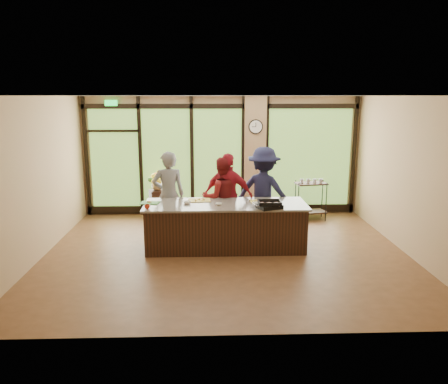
{
  "coord_description": "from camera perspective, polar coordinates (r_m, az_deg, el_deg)",
  "views": [
    {
      "loc": [
        -0.32,
        -8.05,
        2.99
      ],
      "look_at": [
        -0.03,
        0.4,
        1.13
      ],
      "focal_mm": 35.0,
      "sensor_mm": 36.0,
      "label": 1
    }
  ],
  "objects": [
    {
      "name": "mixing_bowl",
      "position": [
        8.35,
        4.9,
        -1.73
      ],
      "size": [
        0.41,
        0.41,
        0.08
      ],
      "primitive_type": "imported",
      "rotation": [
        0.0,
        0.0,
        0.3
      ],
      "color": "silver",
      "rests_on": "countertop"
    },
    {
      "name": "back_wall",
      "position": [
        11.16,
        -0.33,
        4.72
      ],
      "size": [
        7.0,
        0.0,
        7.0
      ],
      "primitive_type": "plane",
      "rotation": [
        1.57,
        0.0,
        0.0
      ],
      "color": "tan",
      "rests_on": "floor"
    },
    {
      "name": "roasting_pan",
      "position": [
        8.29,
        5.96,
        -1.87
      ],
      "size": [
        0.52,
        0.47,
        0.08
      ],
      "primitive_type": "cube",
      "rotation": [
        0.0,
        0.0,
        0.39
      ],
      "color": "black",
      "rests_on": "countertop"
    },
    {
      "name": "prep_bowl_near",
      "position": [
        8.64,
        -4.84,
        -1.36
      ],
      "size": [
        0.18,
        0.18,
        0.05
      ],
      "primitive_type": "imported",
      "rotation": [
        0.0,
        0.0,
        0.24
      ],
      "color": "white",
      "rests_on": "countertop"
    },
    {
      "name": "island_base",
      "position": [
        8.74,
        0.19,
        -4.58
      ],
      "size": [
        3.1,
        1.0,
        0.88
      ],
      "primitive_type": "cube",
      "color": "black",
      "rests_on": "floor"
    },
    {
      "name": "ceiling",
      "position": [
        8.06,
        0.29,
        12.46
      ],
      "size": [
        7.0,
        7.0,
        0.0
      ],
      "primitive_type": "plane",
      "rotation": [
        3.14,
        0.0,
        0.0
      ],
      "color": "silver",
      "rests_on": "back_wall"
    },
    {
      "name": "cook_left",
      "position": [
        9.33,
        -7.24,
        -0.4
      ],
      "size": [
        0.76,
        0.57,
        1.88
      ],
      "primitive_type": "imported",
      "rotation": [
        0.0,
        0.0,
        3.33
      ],
      "color": "slate",
      "rests_on": "floor"
    },
    {
      "name": "prep_bowl_far",
      "position": [
        8.82,
        5.15,
        -1.14
      ],
      "size": [
        0.15,
        0.15,
        0.03
      ],
      "primitive_type": "imported",
      "rotation": [
        0.0,
        0.0,
        -0.39
      ],
      "color": "white",
      "rests_on": "countertop"
    },
    {
      "name": "floor",
      "position": [
        8.6,
        0.27,
        -7.97
      ],
      "size": [
        7.0,
        7.0,
        0.0
      ],
      "primitive_type": "plane",
      "color": "brown",
      "rests_on": "ground"
    },
    {
      "name": "cutting_board_center",
      "position": [
        8.87,
        -3.25,
        -1.08
      ],
      "size": [
        0.46,
        0.36,
        0.01
      ],
      "primitive_type": "cube",
      "rotation": [
        0.0,
        0.0,
        0.06
      ],
      "color": "gold",
      "rests_on": "countertop"
    },
    {
      "name": "bar_cart",
      "position": [
        10.95,
        11.25,
        -0.4
      ],
      "size": [
        0.81,
        0.54,
        1.02
      ],
      "rotation": [
        0.0,
        0.0,
        0.17
      ],
      "color": "black",
      "rests_on": "floor"
    },
    {
      "name": "wall_clock",
      "position": [
        11.01,
        4.16,
        8.51
      ],
      "size": [
        0.36,
        0.04,
        0.36
      ],
      "color": "black",
      "rests_on": "window_wall"
    },
    {
      "name": "countertop",
      "position": [
        8.62,
        0.19,
        -1.65
      ],
      "size": [
        3.2,
        1.1,
        0.04
      ],
      "primitive_type": "cube",
      "color": "slate",
      "rests_on": "island_base"
    },
    {
      "name": "prep_bowl_mid",
      "position": [
        8.48,
        -0.69,
        -1.6
      ],
      "size": [
        0.16,
        0.16,
        0.04
      ],
      "primitive_type": "imported",
      "rotation": [
        0.0,
        0.0,
        0.23
      ],
      "color": "white",
      "rests_on": "countertop"
    },
    {
      "name": "cook_right",
      "position": [
        9.48,
        5.22,
        0.03
      ],
      "size": [
        1.44,
        1.18,
        1.94
      ],
      "primitive_type": "imported",
      "rotation": [
        0.0,
        0.0,
        2.71
      ],
      "color": "#191A37",
      "rests_on": "floor"
    },
    {
      "name": "right_wall",
      "position": [
        9.04,
        23.06,
        1.9
      ],
      "size": [
        0.0,
        6.0,
        6.0
      ],
      "primitive_type": "plane",
      "rotation": [
        1.57,
        0.0,
        -1.57
      ],
      "color": "tan",
      "rests_on": "floor"
    },
    {
      "name": "flower_stand",
      "position": [
        10.94,
        -8.64,
        -1.62
      ],
      "size": [
        0.47,
        0.47,
        0.73
      ],
      "primitive_type": "cube",
      "rotation": [
        0.0,
        0.0,
        0.34
      ],
      "color": "black",
      "rests_on": "floor"
    },
    {
      "name": "cook_midleft",
      "position": [
        9.3,
        -0.31,
        -0.77
      ],
      "size": [
        0.93,
        0.78,
        1.74
      ],
      "primitive_type": "imported",
      "rotation": [
        0.0,
        0.0,
        3.29
      ],
      "color": "maroon",
      "rests_on": "floor"
    },
    {
      "name": "cutting_board_left",
      "position": [
        8.77,
        -9.67,
        -1.4
      ],
      "size": [
        0.41,
        0.34,
        0.01
      ],
      "primitive_type": "cube",
      "rotation": [
        0.0,
        0.0,
        -0.17
      ],
      "color": "#377B2C",
      "rests_on": "countertop"
    },
    {
      "name": "window_wall",
      "position": [
        11.13,
        0.52,
        4.16
      ],
      "size": [
        6.9,
        0.12,
        3.0
      ],
      "color": "tan",
      "rests_on": "floor"
    },
    {
      "name": "cook_midright",
      "position": [
        9.29,
        0.58,
        -0.53
      ],
      "size": [
        1.16,
        0.77,
        1.83
      ],
      "primitive_type": "imported",
      "rotation": [
        0.0,
        0.0,
        2.82
      ],
      "color": "#A31927",
      "rests_on": "floor"
    },
    {
      "name": "flower_vase",
      "position": [
        10.83,
        -8.72,
        1.02
      ],
      "size": [
        0.29,
        0.29,
        0.3
      ],
      "primitive_type": "imported",
      "rotation": [
        0.0,
        0.0,
        0.02
      ],
      "color": "#90784E",
      "rests_on": "flower_stand"
    },
    {
      "name": "left_wall",
      "position": [
        8.78,
        -23.19,
        1.61
      ],
      "size": [
        0.0,
        6.0,
        6.0
      ],
      "primitive_type": "plane",
      "rotation": [
        1.57,
        0.0,
        1.57
      ],
      "color": "tan",
      "rests_on": "floor"
    },
    {
      "name": "red_ramekin",
      "position": [
        8.32,
        -10.0,
        -1.91
      ],
      "size": [
        0.12,
        0.12,
        0.08
      ],
      "primitive_type": "imported",
      "rotation": [
        0.0,
        0.0,
        0.18
      ],
      "color": "#A62410",
      "rests_on": "countertop"
    },
    {
      "name": "cutting_board_right",
      "position": [
        8.8,
        4.77,
        -1.22
      ],
      "size": [
        0.43,
        0.34,
        0.01
      ],
      "primitive_type": "cube",
      "rotation": [
        0.0,
        0.0,
        0.08
      ],
      "color": "gold",
      "rests_on": "countertop"
    }
  ]
}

